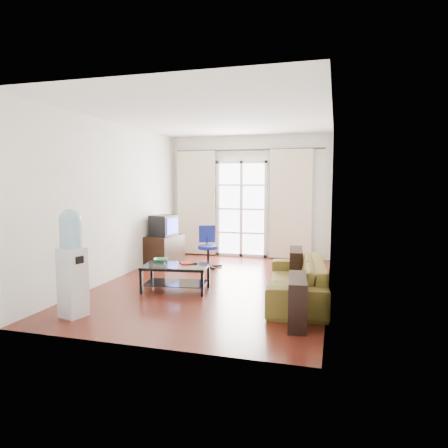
# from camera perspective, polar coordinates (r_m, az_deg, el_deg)

# --- Properties ---
(floor) EXTENTS (5.20, 5.20, 0.00)m
(floor) POSITION_cam_1_polar(r_m,az_deg,el_deg) (6.66, -1.30, -8.60)
(floor) COLOR #5D2116
(floor) RESTS_ON ground
(ceiling) EXTENTS (5.20, 5.20, 0.00)m
(ceiling) POSITION_cam_1_polar(r_m,az_deg,el_deg) (6.52, -1.36, 15.02)
(ceiling) COLOR white
(ceiling) RESTS_ON wall_back
(wall_back) EXTENTS (3.60, 0.02, 2.70)m
(wall_back) POSITION_cam_1_polar(r_m,az_deg,el_deg) (8.97, 3.54, 3.90)
(wall_back) COLOR white
(wall_back) RESTS_ON floor
(wall_front) EXTENTS (3.60, 0.02, 2.70)m
(wall_front) POSITION_cam_1_polar(r_m,az_deg,el_deg) (4.04, -12.15, 1.20)
(wall_front) COLOR white
(wall_front) RESTS_ON floor
(wall_left) EXTENTS (0.02, 5.20, 2.70)m
(wall_left) POSITION_cam_1_polar(r_m,az_deg,el_deg) (7.18, -15.22, 3.18)
(wall_left) COLOR white
(wall_left) RESTS_ON floor
(wall_right) EXTENTS (0.02, 5.20, 2.70)m
(wall_right) POSITION_cam_1_polar(r_m,az_deg,el_deg) (6.17, 14.90, 2.76)
(wall_right) COLOR white
(wall_right) RESTS_ON floor
(french_door) EXTENTS (1.16, 0.06, 2.15)m
(french_door) POSITION_cam_1_polar(r_m,az_deg,el_deg) (8.96, 2.51, 2.15)
(french_door) COLOR white
(french_door) RESTS_ON wall_back
(curtain_rod) EXTENTS (3.30, 0.04, 0.04)m
(curtain_rod) POSITION_cam_1_polar(r_m,az_deg,el_deg) (8.89, 3.44, 10.53)
(curtain_rod) COLOR #4C3F2D
(curtain_rod) RESTS_ON wall_back
(curtain_left) EXTENTS (0.90, 0.07, 2.35)m
(curtain_left) POSITION_cam_1_polar(r_m,az_deg,el_deg) (9.18, -3.98, 3.01)
(curtain_left) COLOR beige
(curtain_left) RESTS_ON curtain_rod
(curtain_right) EXTENTS (0.90, 0.07, 2.35)m
(curtain_right) POSITION_cam_1_polar(r_m,az_deg,el_deg) (8.70, 9.50, 2.78)
(curtain_right) COLOR beige
(curtain_right) RESTS_ON curtain_rod
(radiator) EXTENTS (0.64, 0.12, 0.64)m
(radiator) POSITION_cam_1_polar(r_m,az_deg,el_deg) (8.83, 8.44, -2.84)
(radiator) COLOR gray
(radiator) RESTS_ON floor
(sofa) EXTENTS (2.13, 1.18, 0.58)m
(sofa) POSITION_cam_1_polar(r_m,az_deg,el_deg) (5.83, 10.31, -7.89)
(sofa) COLOR olive
(sofa) RESTS_ON floor
(coffee_table) EXTENTS (1.06, 0.70, 0.40)m
(coffee_table) POSITION_cam_1_polar(r_m,az_deg,el_deg) (6.26, -6.91, -7.13)
(coffee_table) COLOR silver
(coffee_table) RESTS_ON floor
(bowl) EXTENTS (0.36, 0.36, 0.06)m
(bowl) POSITION_cam_1_polar(r_m,az_deg,el_deg) (6.49, -9.04, -5.13)
(bowl) COLOR #328C45
(bowl) RESTS_ON coffee_table
(book) EXTENTS (0.38, 0.39, 0.02)m
(book) POSITION_cam_1_polar(r_m,az_deg,el_deg) (6.30, -6.23, -5.59)
(book) COLOR maroon
(book) RESTS_ON coffee_table
(remote) EXTENTS (0.17, 0.13, 0.02)m
(remote) POSITION_cam_1_polar(r_m,az_deg,el_deg) (6.27, -4.68, -5.65)
(remote) COLOR black
(remote) RESTS_ON coffee_table
(tv_stand) EXTENTS (0.64, 0.87, 0.59)m
(tv_stand) POSITION_cam_1_polar(r_m,az_deg,el_deg) (8.33, -8.56, -3.62)
(tv_stand) COLOR black
(tv_stand) RESTS_ON floor
(crt_tv) EXTENTS (0.53, 0.54, 0.42)m
(crt_tv) POSITION_cam_1_polar(r_m,az_deg,el_deg) (8.22, -8.72, -0.20)
(crt_tv) COLOR black
(crt_tv) RESTS_ON tv_stand
(task_chair) EXTENTS (0.74, 0.74, 0.82)m
(task_chair) POSITION_cam_1_polar(r_m,az_deg,el_deg) (7.91, -2.30, -4.46)
(task_chair) COLOR black
(task_chair) RESTS_ON floor
(water_cooler) EXTENTS (0.34, 0.34, 1.35)m
(water_cooler) POSITION_cam_1_polar(r_m,az_deg,el_deg) (5.31, -20.90, -4.93)
(water_cooler) COLOR silver
(water_cooler) RESTS_ON floor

